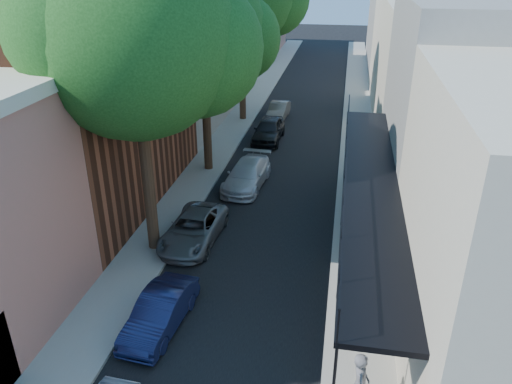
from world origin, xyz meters
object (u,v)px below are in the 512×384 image
at_px(parked_car_e, 269,130).
at_px(oak_near, 149,40).
at_px(oak_mid, 212,32).
at_px(pedestrian, 360,384).
at_px(parked_car_c, 194,229).
at_px(parked_car_b, 160,312).
at_px(parked_car_d, 247,175).
at_px(parked_car_f, 279,110).

bearing_deg(parked_car_e, oak_near, -97.71).
relative_size(oak_near, oak_mid, 1.12).
relative_size(parked_car_e, pedestrian, 2.22).
bearing_deg(parked_car_e, pedestrian, -73.83).
distance_m(parked_car_c, pedestrian, 9.71).
bearing_deg(oak_mid, parked_car_b, -83.44).
relative_size(parked_car_c, parked_car_d, 0.97).
relative_size(parked_car_c, pedestrian, 2.25).
xyz_separation_m(oak_mid, parked_car_c, (0.97, -7.42, -6.48)).
height_order(parked_car_b, pedestrian, pedestrian).
height_order(oak_mid, parked_car_f, oak_mid).
relative_size(oak_mid, pedestrian, 5.55).
bearing_deg(oak_near, parked_car_c, 30.65).
bearing_deg(pedestrian, parked_car_f, 6.81).
bearing_deg(parked_car_b, oak_mid, 102.07).
distance_m(oak_near, parked_car_c, 7.38).
height_order(oak_mid, parked_car_d, oak_mid).
distance_m(parked_car_d, pedestrian, 13.92).
bearing_deg(parked_car_d, parked_car_f, 94.67).
xyz_separation_m(parked_car_b, parked_car_f, (0.55, 22.10, -0.02)).
distance_m(parked_car_c, parked_car_f, 17.06).
xyz_separation_m(parked_car_f, pedestrian, (5.37, -24.33, 0.48)).
xyz_separation_m(parked_car_e, parked_car_f, (-0.03, 4.69, -0.14)).
xyz_separation_m(parked_car_b, parked_car_d, (0.58, 10.62, 0.04)).
height_order(parked_car_c, parked_car_f, parked_car_c).
height_order(parked_car_d, parked_car_e, parked_car_e).
relative_size(oak_mid, parked_car_f, 3.03).
bearing_deg(oak_near, parked_car_d, 72.11).
height_order(parked_car_d, parked_car_f, parked_car_d).
height_order(parked_car_b, parked_car_c, parked_car_b).
distance_m(oak_near, parked_car_d, 9.68).
bearing_deg(parked_car_d, parked_car_e, 94.51).
bearing_deg(parked_car_b, oak_near, 112.52).
distance_m(oak_near, pedestrian, 12.07).
relative_size(oak_near, parked_car_b, 3.26).
distance_m(parked_car_e, parked_car_f, 4.69).
xyz_separation_m(parked_car_c, pedestrian, (6.38, -7.30, 0.47)).
xyz_separation_m(oak_mid, pedestrian, (7.35, -14.72, -6.02)).
xyz_separation_m(parked_car_c, parked_car_e, (1.05, 12.34, 0.12)).
bearing_deg(oak_near, pedestrian, -42.77).
bearing_deg(parked_car_c, parked_car_d, 82.04).
distance_m(parked_car_b, parked_car_c, 5.09).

